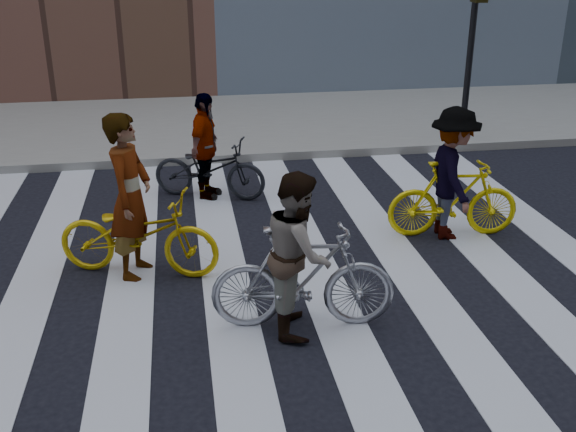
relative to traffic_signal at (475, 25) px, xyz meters
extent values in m
plane|color=black|center=(-4.40, -5.32, -2.28)|extent=(100.00, 100.00, 0.00)
cube|color=gray|center=(-4.40, 2.18, -2.20)|extent=(100.00, 5.00, 0.15)
cube|color=silver|center=(-7.15, -5.32, -2.27)|extent=(0.55, 10.00, 0.01)
cube|color=silver|center=(-6.05, -5.32, -2.27)|extent=(0.55, 10.00, 0.01)
cube|color=silver|center=(-4.95, -5.32, -2.27)|extent=(0.55, 10.00, 0.01)
cube|color=silver|center=(-3.85, -5.32, -2.27)|extent=(0.55, 10.00, 0.01)
cube|color=silver|center=(-2.75, -5.32, -2.27)|extent=(0.55, 10.00, 0.01)
cube|color=silver|center=(-1.65, -5.32, -2.27)|extent=(0.55, 10.00, 0.01)
cylinder|color=black|center=(0.00, 0.08, -0.68)|extent=(0.12, 0.12, 3.20)
imported|color=#C8A20B|center=(-5.93, -4.43, -1.77)|extent=(2.05, 1.23, 1.02)
imported|color=#9898A0|center=(-4.24, -5.92, -1.72)|extent=(1.91, 0.75, 1.12)
imported|color=yellow|center=(-1.86, -3.98, -1.76)|extent=(1.78, 0.67, 1.05)
imported|color=black|center=(-4.97, -1.98, -1.82)|extent=(1.86, 1.21, 0.92)
imported|color=slate|center=(-5.98, -4.43, -1.30)|extent=(0.66, 0.82, 1.96)
imported|color=slate|center=(-4.29, -5.92, -1.44)|extent=(0.73, 0.89, 1.67)
imported|color=slate|center=(-1.91, -3.98, -1.40)|extent=(0.77, 1.20, 1.76)
imported|color=slate|center=(-5.02, -1.98, -1.47)|extent=(0.72, 1.03, 1.63)
camera|label=1|loc=(-5.37, -11.82, 1.42)|focal=42.00mm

